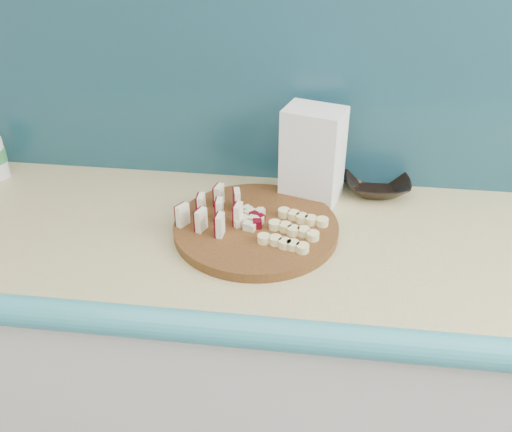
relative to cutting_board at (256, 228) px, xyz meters
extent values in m
cube|color=silver|center=(0.16, 0.28, 0.38)|extent=(3.60, 0.04, 2.60)
cube|color=silver|center=(0.26, -0.02, -0.48)|extent=(2.20, 0.60, 0.88)
cube|color=#C9BE75|center=(0.26, -0.02, -0.03)|extent=(2.20, 0.60, 0.03)
cube|color=teal|center=(0.26, -0.32, -0.03)|extent=(2.20, 0.06, 0.03)
cube|color=teal|center=(0.26, 0.27, 0.24)|extent=(2.20, 0.02, 0.50)
cylinder|color=#45250E|center=(0.00, 0.00, 0.00)|extent=(0.46, 0.46, 0.02)
cube|color=#FFF8CB|center=(-0.16, -0.03, 0.04)|extent=(0.02, 0.03, 0.05)
cube|color=#4C0510|center=(-0.17, -0.02, 0.04)|extent=(0.01, 0.03, 0.05)
cube|color=#FFF8CB|center=(-0.13, 0.02, 0.04)|extent=(0.02, 0.03, 0.05)
cube|color=#4C0510|center=(-0.13, 0.02, 0.04)|extent=(0.01, 0.03, 0.05)
cube|color=#FFF8CB|center=(-0.10, 0.07, 0.04)|extent=(0.02, 0.03, 0.05)
cube|color=#4C0510|center=(-0.10, 0.07, 0.04)|extent=(0.01, 0.03, 0.05)
cube|color=#FFF8CB|center=(-0.11, -0.04, 0.04)|extent=(0.02, 0.03, 0.05)
cube|color=#4C0510|center=(-0.12, -0.04, 0.04)|extent=(0.01, 0.03, 0.05)
cube|color=#FFF8CB|center=(-0.08, 0.01, 0.04)|extent=(0.02, 0.03, 0.05)
cube|color=#4C0510|center=(-0.09, 0.01, 0.04)|extent=(0.01, 0.03, 0.05)
cube|color=#FFF8CB|center=(-0.05, 0.06, 0.04)|extent=(0.02, 0.03, 0.05)
cube|color=#4C0510|center=(-0.06, 0.06, 0.04)|extent=(0.01, 0.03, 0.05)
cube|color=#FFF8CB|center=(-0.07, -0.05, 0.04)|extent=(0.02, 0.03, 0.05)
cube|color=#4C0510|center=(-0.08, -0.05, 0.04)|extent=(0.01, 0.03, 0.05)
cube|color=#FFF8CB|center=(-0.04, -0.01, 0.04)|extent=(0.02, 0.03, 0.05)
cube|color=#4C0510|center=(-0.05, 0.00, 0.04)|extent=(0.01, 0.03, 0.05)
cube|color=beige|center=(-0.01, 0.00, 0.02)|extent=(0.02, 0.02, 0.02)
cube|color=beige|center=(-0.01, 0.01, 0.02)|extent=(0.02, 0.02, 0.02)
cube|color=#4C0510|center=(0.00, 0.02, 0.02)|extent=(0.02, 0.02, 0.02)
cube|color=beige|center=(-0.01, 0.01, 0.02)|extent=(0.02, 0.02, 0.02)
cube|color=beige|center=(-0.02, 0.02, 0.02)|extent=(0.02, 0.02, 0.02)
cube|color=beige|center=(-0.02, 0.03, 0.02)|extent=(0.02, 0.02, 0.02)
cube|color=beige|center=(-0.03, 0.02, 0.02)|extent=(0.02, 0.02, 0.02)
cube|color=beige|center=(-0.04, 0.02, 0.02)|extent=(0.02, 0.02, 0.02)
cube|color=#4C0510|center=(-0.05, 0.01, 0.02)|extent=(0.02, 0.02, 0.02)
cube|color=beige|center=(-0.03, 0.01, 0.02)|extent=(0.02, 0.02, 0.02)
cube|color=beige|center=(-0.04, 0.00, 0.02)|extent=(0.02, 0.02, 0.02)
cube|color=beige|center=(-0.03, 0.00, 0.02)|extent=(0.02, 0.02, 0.02)
cube|color=beige|center=(-0.03, -0.01, 0.02)|extent=(0.02, 0.02, 0.02)
cube|color=beige|center=(-0.02, -0.02, 0.02)|extent=(0.02, 0.02, 0.02)
cube|color=#4C0510|center=(-0.02, 0.00, 0.02)|extent=(0.02, 0.02, 0.02)
cube|color=beige|center=(-0.01, 0.00, 0.02)|extent=(0.02, 0.02, 0.02)
cylinder|color=#FFEC9B|center=(0.03, -0.07, 0.02)|extent=(0.03, 0.03, 0.02)
cylinder|color=#FFEC9B|center=(0.05, -0.07, 0.02)|extent=(0.03, 0.03, 0.02)
cylinder|color=#FFEC9B|center=(0.07, -0.08, 0.02)|extent=(0.03, 0.03, 0.02)
cylinder|color=#FFEC9B|center=(0.09, -0.09, 0.02)|extent=(0.03, 0.03, 0.02)
cylinder|color=#FFEC9B|center=(0.11, -0.09, 0.02)|extent=(0.03, 0.03, 0.02)
cylinder|color=#FFEC9B|center=(0.04, -0.01, 0.02)|extent=(0.03, 0.03, 0.02)
cylinder|color=#FFEC9B|center=(0.06, -0.02, 0.02)|extent=(0.03, 0.03, 0.02)
cylinder|color=#FFEC9B|center=(0.09, -0.03, 0.02)|extent=(0.03, 0.03, 0.02)
cylinder|color=#FFEC9B|center=(0.11, -0.03, 0.02)|extent=(0.03, 0.03, 0.02)
cylinder|color=#FFEC9B|center=(0.13, -0.04, 0.02)|extent=(0.03, 0.03, 0.02)
cylinder|color=#FFEC9B|center=(0.06, 0.04, 0.02)|extent=(0.03, 0.03, 0.02)
cylinder|color=#FFEC9B|center=(0.08, 0.03, 0.02)|extent=(0.03, 0.03, 0.02)
cylinder|color=#FFEC9B|center=(0.10, 0.02, 0.02)|extent=(0.03, 0.03, 0.02)
cylinder|color=#FFEC9B|center=(0.12, 0.02, 0.02)|extent=(0.03, 0.03, 0.02)
cylinder|color=#FFEC9B|center=(0.14, 0.01, 0.02)|extent=(0.03, 0.03, 0.02)
imported|color=black|center=(0.28, 0.22, 0.01)|extent=(0.18, 0.18, 0.04)
cube|color=white|center=(0.11, 0.17, 0.10)|extent=(0.16, 0.13, 0.23)
cube|color=gold|center=(-0.08, 0.05, -0.01)|extent=(0.12, 0.12, 0.01)
cube|color=gold|center=(-0.03, 0.07, -0.01)|extent=(0.05, 0.14, 0.01)
cube|color=gold|center=(0.01, 0.05, -0.01)|extent=(0.08, 0.14, 0.01)
camera|label=1|loc=(0.13, -1.05, 0.70)|focal=40.00mm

